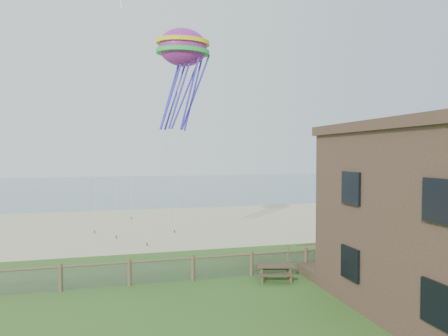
% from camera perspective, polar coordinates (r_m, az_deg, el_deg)
% --- Properties ---
extents(ground, '(160.00, 160.00, 0.00)m').
position_cam_1_polar(ground, '(14.71, 0.03, -22.68)').
color(ground, '#305F20').
rests_on(ground, ground).
extents(sand_beach, '(72.00, 20.00, 0.02)m').
position_cam_1_polar(sand_beach, '(35.63, -9.09, -7.95)').
color(sand_beach, '#C9BB91').
rests_on(sand_beach, ground).
extents(ocean, '(160.00, 68.00, 0.02)m').
position_cam_1_polar(ocean, '(79.24, -12.21, -2.49)').
color(ocean, slate).
rests_on(ocean, ground).
extents(chainlink_fence, '(36.20, 0.20, 1.25)m').
position_cam_1_polar(chainlink_fence, '(20.03, -4.47, -14.22)').
color(chainlink_fence, brown).
rests_on(chainlink_fence, ground).
extents(motel_deck, '(15.00, 2.00, 0.50)m').
position_cam_1_polar(motel_deck, '(25.00, 27.54, -11.86)').
color(motel_deck, brown).
rests_on(motel_deck, ground).
extents(picnic_table, '(2.03, 1.72, 0.74)m').
position_cam_1_polar(picnic_table, '(20.20, 7.33, -14.63)').
color(picnic_table, brown).
rests_on(picnic_table, ground).
extents(octopus_kite, '(3.75, 3.12, 6.63)m').
position_cam_1_polar(octopus_kite, '(24.63, -5.86, 12.93)').
color(octopus_kite, '#FD282E').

